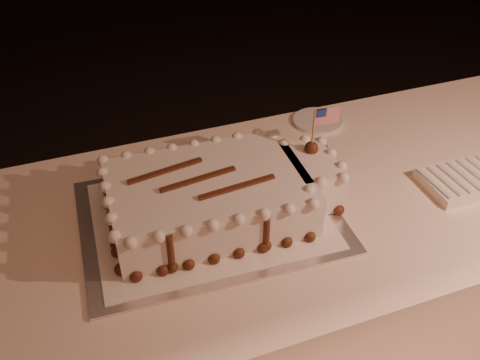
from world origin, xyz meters
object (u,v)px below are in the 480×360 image
object	(u,v)px
cake_board	(209,216)
side_plate	(318,121)
napkin_stack	(463,181)
banquet_table	(319,285)
sheet_cake	(222,194)

from	to	relation	value
cake_board	side_plate	size ratio (longest dim) A/B	4.01
cake_board	napkin_stack	world-z (taller)	napkin_stack
cake_board	napkin_stack	distance (m)	0.67
banquet_table	sheet_cake	bearing A→B (deg)	179.20
banquet_table	cake_board	world-z (taller)	cake_board
cake_board	side_plate	world-z (taller)	side_plate
sheet_cake	napkin_stack	world-z (taller)	sheet_cake
banquet_table	napkin_stack	distance (m)	0.52
napkin_stack	side_plate	world-z (taller)	napkin_stack
cake_board	napkin_stack	xyz separation A→B (m)	(0.67, -0.11, 0.01)
sheet_cake	side_plate	bearing A→B (deg)	36.29
side_plate	banquet_table	bearing A→B (deg)	-110.49
banquet_table	napkin_stack	size ratio (longest dim) A/B	11.40
sheet_cake	side_plate	xyz separation A→B (m)	(0.42, 0.31, -0.06)
napkin_stack	side_plate	distance (m)	0.47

